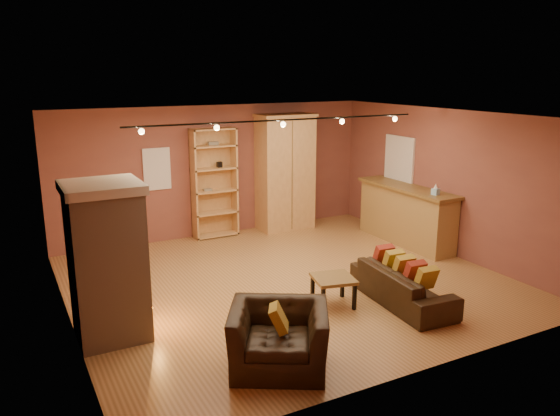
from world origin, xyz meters
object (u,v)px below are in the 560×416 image
fireplace (108,262)px  bar_counter (406,214)px  coffee_table (333,281)px  loveseat (403,279)px  armoire (285,172)px  bookcase (213,182)px  armchair (279,328)px

fireplace → bar_counter: size_ratio=0.84×
fireplace → bar_counter: (6.24, 1.38, -0.45)m
fireplace → coffee_table: size_ratio=2.97×
bar_counter → loveseat: bar_counter is taller
bar_counter → loveseat: (-2.07, -2.36, -0.22)m
loveseat → coffee_table: (-0.99, 0.43, -0.00)m
fireplace → armoire: size_ratio=0.82×
armoire → loveseat: armoire is taller
loveseat → coffee_table: loveseat is taller
bar_counter → coffee_table: 3.62m
bookcase → loveseat: 4.94m
bar_counter → coffee_table: (-3.05, -1.93, -0.22)m
armoire → coffee_table: 4.39m
bookcase → bar_counter: bookcase is taller
armoire → loveseat: bearing=-94.7°
loveseat → coffee_table: bearing=71.3°
armoire → armchair: 6.09m
armoire → bar_counter: bearing=-51.7°
bookcase → armchair: bearing=-103.3°
bar_counter → armchair: 5.59m
fireplace → armoire: armoire is taller
bar_counter → coffee_table: bar_counter is taller
fireplace → armoire: (4.55, 3.52, 0.24)m
coffee_table → armchair: bearing=-142.5°
bar_counter → coffee_table: bearing=-147.7°
bar_counter → bookcase: bearing=144.8°
loveseat → fireplace: bearing=81.5°
bar_counter → armchair: bar_counter is taller
bookcase → armoire: bearing=-7.2°
bookcase → coffee_table: bookcase is taller
bookcase → bar_counter: bearing=-35.2°
fireplace → armchair: (1.61, -1.76, -0.55)m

